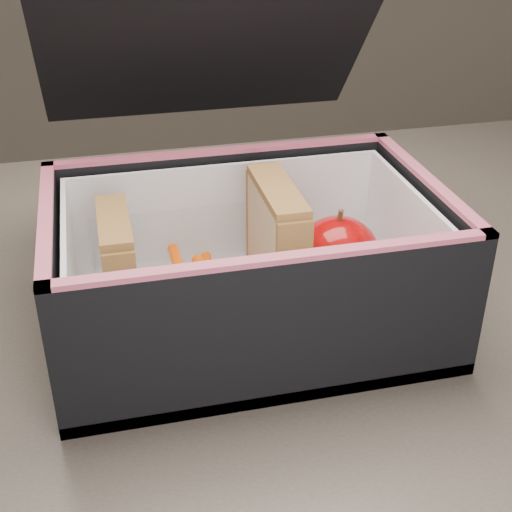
% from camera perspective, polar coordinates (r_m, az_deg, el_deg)
% --- Properties ---
extents(kitchen_table, '(1.20, 0.80, 0.75)m').
position_cam_1_polar(kitchen_table, '(0.73, -1.19, -9.15)').
color(kitchen_table, brown).
rests_on(kitchen_table, ground).
extents(lunch_bag, '(0.33, 0.36, 0.29)m').
position_cam_1_polar(lunch_bag, '(0.61, -0.83, 0.20)').
color(lunch_bag, black).
rests_on(lunch_bag, kitchen_table).
extents(plastic_tub, '(0.18, 0.13, 0.07)m').
position_cam_1_polar(plastic_tub, '(0.61, -4.48, -1.83)').
color(plastic_tub, white).
rests_on(plastic_tub, lunch_bag).
extents(sandwich_left, '(0.03, 0.09, 0.10)m').
position_cam_1_polar(sandwich_left, '(0.60, -10.91, -1.24)').
color(sandwich_left, tan).
rests_on(sandwich_left, plastic_tub).
extents(sandwich_right, '(0.03, 0.10, 0.11)m').
position_cam_1_polar(sandwich_right, '(0.61, 1.67, 0.75)').
color(sandwich_right, tan).
rests_on(sandwich_right, plastic_tub).
extents(carrot_sticks, '(0.04, 0.14, 0.03)m').
position_cam_1_polar(carrot_sticks, '(0.62, -4.23, -2.78)').
color(carrot_sticks, '#F44000').
rests_on(carrot_sticks, plastic_tub).
extents(paper_napkin, '(0.10, 0.10, 0.01)m').
position_cam_1_polar(paper_napkin, '(0.66, 6.60, -2.62)').
color(paper_napkin, white).
rests_on(paper_napkin, lunch_bag).
extents(red_apple, '(0.09, 0.09, 0.08)m').
position_cam_1_polar(red_apple, '(0.64, 6.55, 0.14)').
color(red_apple, '#7E0600').
rests_on(red_apple, paper_napkin).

